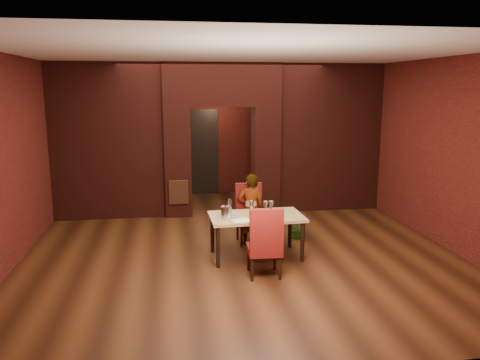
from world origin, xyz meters
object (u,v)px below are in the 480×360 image
at_px(dining_table, 256,236).
at_px(wine_bucket, 226,213).
at_px(wine_glass_b, 265,208).
at_px(chair_near, 264,241).
at_px(person_seated, 251,209).
at_px(wine_glass_c, 271,208).
at_px(chair_far, 251,214).
at_px(water_bottle, 230,207).
at_px(wine_glass_a, 252,208).
at_px(potted_plant, 297,227).

bearing_deg(dining_table, wine_bucket, -168.38).
bearing_deg(dining_table, wine_glass_b, 12.33).
relative_size(dining_table, chair_near, 1.41).
distance_m(person_seated, wine_glass_c, 0.70).
xyz_separation_m(chair_far, wine_glass_c, (0.20, -0.71, 0.29)).
distance_m(dining_table, wine_glass_b, 0.48).
bearing_deg(person_seated, water_bottle, 56.68).
bearing_deg(chair_far, wine_glass_b, -81.26).
height_order(chair_far, wine_glass_a, chair_far).
bearing_deg(wine_glass_c, wine_glass_a, 168.86).
height_order(chair_far, wine_glass_c, chair_far).
height_order(wine_glass_a, wine_bucket, wine_glass_a).
bearing_deg(chair_near, wine_glass_a, -84.71).
distance_m(chair_far, wine_glass_a, 0.72).
relative_size(wine_glass_a, wine_bucket, 1.16).
xyz_separation_m(wine_bucket, potted_plant, (1.41, 0.95, -0.59)).
height_order(wine_glass_b, potted_plant, wine_glass_b).
bearing_deg(wine_glass_b, potted_plant, 46.27).
height_order(chair_far, person_seated, person_seated).
distance_m(dining_table, wine_bucket, 0.68).
relative_size(person_seated, wine_bucket, 6.36).
distance_m(chair_near, potted_plant, 1.88).
bearing_deg(wine_glass_a, wine_glass_b, -0.91).
distance_m(wine_glass_a, water_bottle, 0.35).
bearing_deg(wine_glass_b, water_bottle, 178.27).
bearing_deg(wine_glass_a, water_bottle, 177.75).
xyz_separation_m(dining_table, wine_bucket, (-0.50, -0.12, 0.45)).
relative_size(chair_near, wine_glass_c, 4.60).
height_order(wine_bucket, water_bottle, water_bottle).
height_order(dining_table, wine_glass_c, wine_glass_c).
xyz_separation_m(chair_far, potted_plant, (0.88, 0.14, -0.32)).
bearing_deg(wine_bucket, potted_plant, 34.01).
height_order(chair_near, wine_bucket, chair_near).
bearing_deg(dining_table, chair_near, -93.93).
bearing_deg(wine_glass_c, potted_plant, 51.34).
bearing_deg(wine_bucket, chair_far, 56.99).
xyz_separation_m(person_seated, wine_glass_c, (0.21, -0.64, 0.18)).
height_order(chair_far, wine_glass_b, chair_far).
distance_m(dining_table, potted_plant, 1.25).
bearing_deg(potted_plant, dining_table, -137.64).
distance_m(person_seated, wine_glass_b, 0.62).
distance_m(wine_glass_a, potted_plant, 1.40).
height_order(dining_table, person_seated, person_seated).
relative_size(chair_near, person_seated, 0.83).
bearing_deg(person_seated, wine_glass_c, 113.01).
bearing_deg(person_seated, wine_glass_b, 107.50).
relative_size(chair_far, potted_plant, 2.56).
relative_size(dining_table, chair_far, 1.43).
bearing_deg(chair_far, chair_near, -94.08).
bearing_deg(wine_glass_b, dining_table, -165.78).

